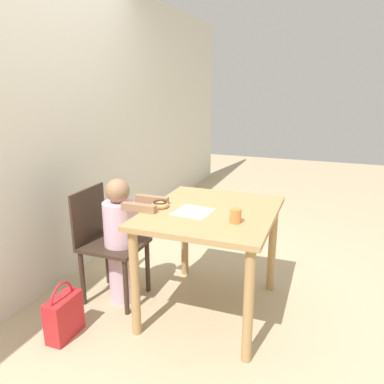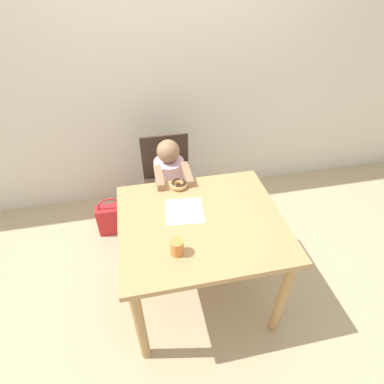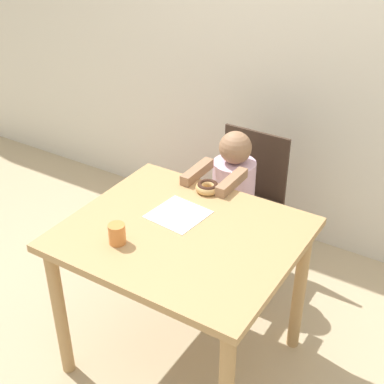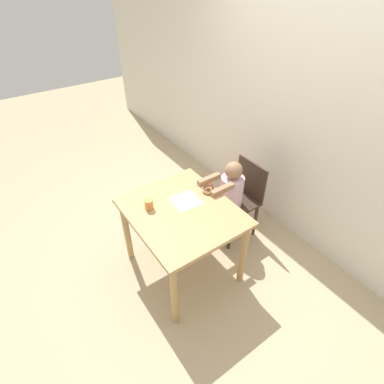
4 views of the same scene
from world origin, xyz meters
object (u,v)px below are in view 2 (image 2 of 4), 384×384
Objects in this scene: child_figure at (171,191)px; cup at (177,247)px; donut at (179,184)px; handbag at (112,218)px; chair at (169,185)px.

child_figure is 0.93m from cup.
donut reaches higher than handbag.
chair is at bearing -0.70° from handbag.
handbag is 1.27m from cup.
chair reaches higher than donut.
chair is 2.21× the size of handbag.
chair reaches higher than handbag.
child_figure is 2.46× the size of handbag.
child_figure reaches higher than donut.
child_figure is (0.00, -0.12, 0.03)m from chair.
cup is at bearing -66.24° from handbag.
chair is 7.16× the size of donut.
chair is at bearing 90.00° from child_figure.
donut is (0.02, -0.43, 0.34)m from chair.
cup is (-0.08, -0.87, 0.32)m from child_figure.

